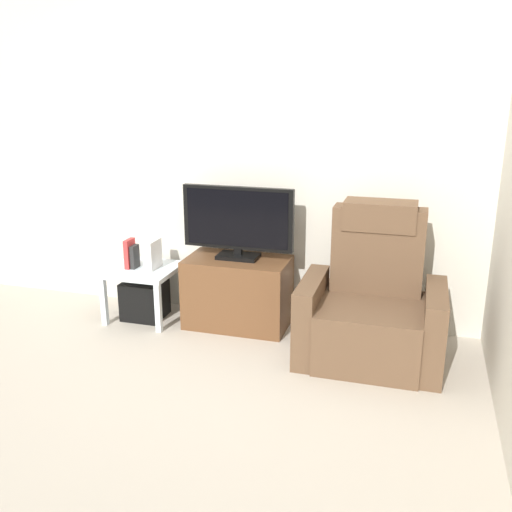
% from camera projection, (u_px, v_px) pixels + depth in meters
% --- Properties ---
extents(ground_plane, '(6.40, 6.40, 0.00)m').
position_uv_depth(ground_plane, '(201.00, 373.00, 3.84)').
color(ground_plane, '#B2A899').
extents(wall_back, '(6.40, 0.06, 2.60)m').
position_uv_depth(wall_back, '(250.00, 158.00, 4.49)').
color(wall_back, beige).
rests_on(wall_back, ground).
extents(tv_stand, '(0.81, 0.46, 0.56)m').
position_uv_depth(tv_stand, '(238.00, 292.00, 4.53)').
color(tv_stand, brown).
rests_on(tv_stand, ground).
extents(television, '(0.88, 0.20, 0.57)m').
position_uv_depth(television, '(238.00, 221.00, 4.37)').
color(television, black).
rests_on(television, tv_stand).
extents(recliner_armchair, '(0.98, 0.78, 1.08)m').
position_uv_depth(recliner_armchair, '(372.00, 307.00, 3.98)').
color(recliner_armchair, brown).
rests_on(recliner_armchair, ground).
extents(side_table, '(0.54, 0.54, 0.43)m').
position_uv_depth(side_table, '(143.00, 275.00, 4.65)').
color(side_table, silver).
rests_on(side_table, ground).
extents(subwoofer_box, '(0.32, 0.32, 0.32)m').
position_uv_depth(subwoofer_box, '(145.00, 299.00, 4.71)').
color(subwoofer_box, black).
rests_on(subwoofer_box, ground).
extents(book_leftmost, '(0.04, 0.13, 0.24)m').
position_uv_depth(book_leftmost, '(130.00, 253.00, 4.61)').
color(book_leftmost, red).
rests_on(book_leftmost, side_table).
extents(book_middle, '(0.04, 0.10, 0.19)m').
position_uv_depth(book_middle, '(135.00, 257.00, 4.60)').
color(book_middle, '#262626').
rests_on(book_middle, side_table).
extents(game_console, '(0.07, 0.20, 0.24)m').
position_uv_depth(game_console, '(153.00, 254.00, 4.59)').
color(game_console, white).
rests_on(game_console, side_table).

